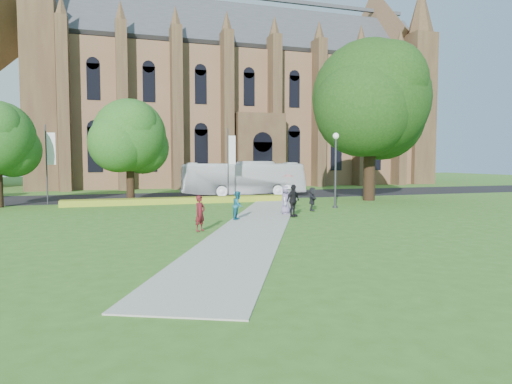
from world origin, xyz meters
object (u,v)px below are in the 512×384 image
object	(u,v)px
streetlamp	(336,161)
large_tree	(371,99)
tour_coach	(243,178)
pedestrian_0	(200,213)

from	to	relation	value
streetlamp	large_tree	size ratio (longest dim) A/B	0.40
streetlamp	tour_coach	xyz separation A→B (m)	(-3.13, 12.30, -1.66)
streetlamp	tour_coach	distance (m)	12.80
streetlamp	pedestrian_0	xyz separation A→B (m)	(-11.07, -7.71, -2.42)
pedestrian_0	streetlamp	bearing A→B (deg)	-3.28
tour_coach	pedestrian_0	bearing A→B (deg)	161.83
tour_coach	pedestrian_0	world-z (taller)	tour_coach
streetlamp	large_tree	distance (m)	8.73
large_tree	tour_coach	bearing A→B (deg)	137.91
streetlamp	pedestrian_0	world-z (taller)	streetlamp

